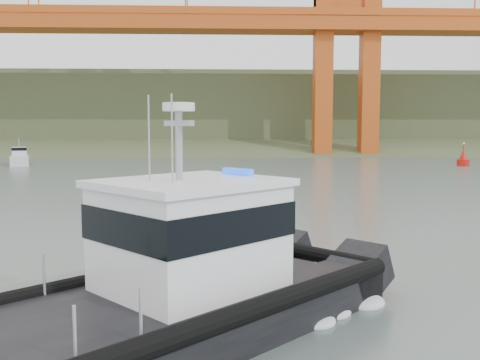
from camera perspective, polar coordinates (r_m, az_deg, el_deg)
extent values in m
plane|color=#54645E|center=(17.11, -3.14, -11.28)|extent=(400.00, 400.00, 0.00)
cube|color=#354729|center=(108.48, -2.43, 3.01)|extent=(500.00, 44.72, 16.25)
cube|color=#354729|center=(136.37, -2.42, 6.07)|extent=(500.00, 70.00, 18.00)
cube|color=#354729|center=(161.48, -2.41, 7.78)|extent=(500.00, 60.00, 16.00)
cube|color=#B84916|center=(92.94, -2.52, 16.20)|extent=(260.00, 6.00, 2.20)
cube|color=black|center=(14.32, -10.75, -12.89)|extent=(9.61, 9.07, 1.29)
cube|color=black|center=(12.18, -2.67, -16.19)|extent=(9.61, 9.07, 1.29)
cube|color=black|center=(12.74, -9.05, -12.78)|extent=(10.41, 10.10, 0.27)
cube|color=white|center=(13.02, -5.30, -6.11)|extent=(5.03, 5.00, 2.47)
cube|color=black|center=(12.94, -5.32, -4.18)|extent=(5.12, 5.09, 0.81)
cube|color=white|center=(12.82, -5.35, -0.31)|extent=(5.33, 5.30, 0.17)
cylinder|color=#999CA2|center=(12.55, -6.52, 3.58)|extent=(0.17, 0.17, 1.93)
cylinder|color=white|center=(12.55, -6.57, 7.75)|extent=(0.75, 0.75, 0.19)
cube|color=silver|center=(76.33, -22.45, 1.90)|extent=(4.33, 7.08, 1.34)
cube|color=silver|center=(76.84, -22.48, 2.76)|extent=(2.58, 3.13, 1.34)
cube|color=black|center=(76.82, -22.49, 3.09)|extent=(2.65, 3.20, 0.39)
cylinder|color=#999CA2|center=(76.23, -22.52, 3.66)|extent=(0.09, 0.09, 1.34)
cylinder|color=#B2120C|center=(74.66, 22.69, 1.65)|extent=(1.54, 1.54, 1.03)
cone|color=#B2120C|center=(74.60, 22.72, 2.44)|extent=(1.20, 1.20, 1.54)
cylinder|color=#B2120C|center=(74.56, 22.75, 3.23)|extent=(0.14, 0.14, 0.86)
sphere|color=#E5D87F|center=(74.54, 22.77, 3.63)|extent=(0.26, 0.26, 0.26)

